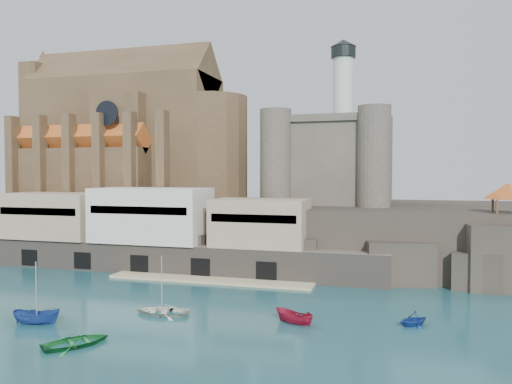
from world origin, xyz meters
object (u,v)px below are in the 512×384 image
at_px(church, 131,139).
at_px(pavilion, 508,193).
at_px(castle_keep, 331,157).
at_px(boat_2, 37,324).

height_order(church, pavilion, church).
bearing_deg(castle_keep, pavilion, -30.18).
xyz_separation_m(church, pavilion, (66.13, -15.85, -9.40)).
bearing_deg(boat_2, pavilion, -68.87).
bearing_deg(castle_keep, boat_2, -116.92).
distance_m(pavilion, boat_2, 60.25).
distance_m(castle_keep, pavilion, 30.50).
xyz_separation_m(church, castle_keep, (40.21, -0.78, -3.81)).
height_order(church, castle_keep, church).
xyz_separation_m(pavilion, boat_2, (-49.66, -31.66, -12.73)).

